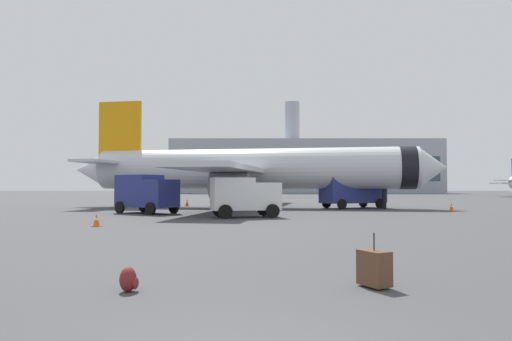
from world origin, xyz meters
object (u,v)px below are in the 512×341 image
object	(u,v)px
rolling_suitcase	(377,268)
cargo_van	(247,195)
safety_cone_far	(189,202)
fuel_truck	(355,189)
service_truck	(148,192)
traveller_backpack	(131,280)
safety_cone_outer	(367,203)
safety_cone_near	(99,220)
safety_cone_mid	(454,207)
airplane_at_gate	(253,169)

from	to	relation	value
rolling_suitcase	cargo_van	bearing A→B (deg)	98.66
safety_cone_far	fuel_truck	bearing A→B (deg)	-14.82
cargo_van	service_truck	bearing A→B (deg)	149.62
traveller_backpack	safety_cone_far	bearing A→B (deg)	96.91
cargo_van	safety_cone_outer	bearing A→B (deg)	55.40
fuel_truck	rolling_suitcase	xyz separation A→B (m)	(-6.56, -33.19, -1.38)
safety_cone_near	safety_cone_mid	xyz separation A→B (m)	(23.96, 13.76, 0.04)
cargo_van	safety_cone_near	distance (m)	10.01
service_truck	cargo_van	size ratio (longest dim) A/B	1.09
fuel_truck	cargo_van	bearing A→B (deg)	-127.79
safety_cone_outer	traveller_backpack	bearing A→B (deg)	-109.65
service_truck	traveller_backpack	xyz separation A→B (m)	(5.80, -25.46, -1.37)
safety_cone_outer	traveller_backpack	distance (m)	40.90
traveller_backpack	safety_cone_near	bearing A→B (deg)	111.48
safety_cone_far	safety_cone_near	bearing A→B (deg)	-92.60
safety_cone_near	safety_cone_mid	bearing A→B (deg)	29.86
safety_cone_near	rolling_suitcase	distance (m)	17.49
safety_cone_mid	rolling_suitcase	bearing A→B (deg)	-115.88
safety_cone_near	safety_cone_outer	size ratio (longest dim) A/B	0.97
service_truck	rolling_suitcase	xyz separation A→B (m)	(10.66, -25.07, -1.22)
fuel_truck	airplane_at_gate	bearing A→B (deg)	175.81
safety_cone_near	service_truck	bearing A→B (deg)	90.77
safety_cone_near	safety_cone_mid	world-z (taller)	safety_cone_mid
fuel_truck	safety_cone_near	world-z (taller)	fuel_truck
safety_cone_outer	fuel_truck	bearing A→B (deg)	-115.29
traveller_backpack	fuel_truck	bearing A→B (deg)	71.22
traveller_backpack	service_truck	bearing A→B (deg)	102.84
safety_cone_outer	rolling_suitcase	size ratio (longest dim) A/B	0.60
service_truck	cargo_van	distance (m)	8.71
service_truck	safety_cone_far	world-z (taller)	service_truck
airplane_at_gate	cargo_van	distance (m)	13.40
fuel_truck	cargo_van	size ratio (longest dim) A/B	1.36
airplane_at_gate	safety_cone_near	world-z (taller)	airplane_at_gate
airplane_at_gate	safety_cone_mid	size ratio (longest dim) A/B	49.44
cargo_van	rolling_suitcase	size ratio (longest dim) A/B	4.33
safety_cone_near	safety_cone_outer	xyz separation A→B (m)	(19.40, 24.15, 0.01)
cargo_van	traveller_backpack	size ratio (longest dim) A/B	9.92
fuel_truck	cargo_van	distance (m)	15.85
service_truck	traveller_backpack	distance (m)	26.15
airplane_at_gate	safety_cone_far	distance (m)	8.13
traveller_backpack	airplane_at_gate	bearing A→B (deg)	86.74
cargo_van	safety_cone_mid	size ratio (longest dim) A/B	6.60
airplane_at_gate	safety_cone_near	size ratio (longest dim) A/B	55.90
safety_cone_far	rolling_suitcase	size ratio (longest dim) A/B	0.71
fuel_truck	cargo_van	xyz separation A→B (m)	(-9.71, -12.53, -0.32)
safety_cone_outer	traveller_backpack	xyz separation A→B (m)	(-13.75, -38.51, -0.09)
safety_cone_mid	safety_cone_outer	size ratio (longest dim) A/B	1.10
safety_cone_far	rolling_suitcase	distance (m)	38.60
service_truck	safety_cone_far	xyz separation A→B (m)	(1.22, 12.36, -1.22)
safety_cone_near	safety_cone_far	xyz separation A→B (m)	(1.07, 23.45, 0.07)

